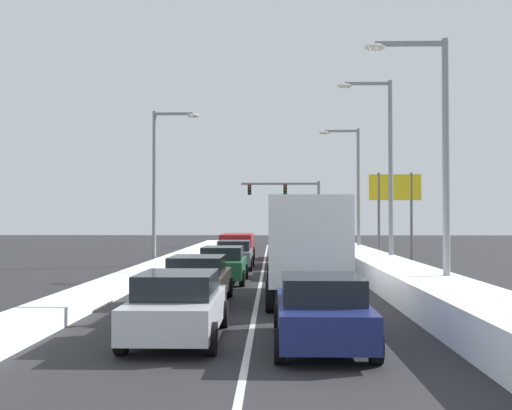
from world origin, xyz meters
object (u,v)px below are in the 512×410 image
Objects in this scene: sedan_charcoal_right_lane_third at (300,260)px; traffic_light_gantry at (294,199)px; sedan_gray_center_lane_fourth at (235,255)px; street_lamp_left_mid at (160,174)px; sedan_black_right_lane_fifth at (292,247)px; sedan_green_center_lane_third at (223,264)px; box_truck_right_lane_second at (305,243)px; sedan_navy_right_lane_nearest at (321,310)px; sedan_silver_center_lane_nearest at (178,306)px; suv_maroon_right_lane_fourth at (295,248)px; roadside_sign_right at (395,197)px; suv_red_center_lane_fifth at (237,244)px; street_lamp_right_mid at (384,160)px; street_lamp_right_near at (434,146)px; street_lamp_right_far at (353,181)px; sedan_tan_center_lane_second at (198,279)px.

traffic_light_gantry is (0.78, 29.51, 3.73)m from sedan_charcoal_right_lane_third.
street_lamp_left_mid is at bearing 156.50° from sedan_gray_center_lane_fourth.
sedan_black_right_lane_fifth is 1.00× the size of sedan_green_center_lane_third.
box_truck_right_lane_second is 8.58m from sedan_charcoal_right_lane_third.
sedan_navy_right_lane_nearest and sedan_silver_center_lane_nearest have the same top height.
suv_maroon_right_lane_fourth reaches higher than sedan_silver_center_lane_nearest.
roadside_sign_right reaches higher than sedan_black_right_lane_fifth.
traffic_light_gantry reaches higher than sedan_gray_center_lane_fourth.
suv_red_center_lane_fifth is at bearing 51.46° from street_lamp_left_mid.
street_lamp_right_mid is (4.08, -5.02, 4.50)m from suv_maroon_right_lane_fourth.
sedan_charcoal_right_lane_third is (0.22, 8.50, -1.14)m from box_truck_right_lane_second.
suv_red_center_lane_fifth reaches higher than sedan_charcoal_right_lane_third.
street_lamp_right_mid reaches higher than box_truck_right_lane_second.
suv_maroon_right_lane_fourth is at bearing 129.12° from street_lamp_right_mid.
street_lamp_right_near reaches higher than roadside_sign_right.
sedan_silver_center_lane_nearest is 1.00× the size of sedan_green_center_lane_third.
street_lamp_right_far is at bearing 45.87° from sedan_gray_center_lane_fourth.
street_lamp_right_far reaches higher than sedan_navy_right_lane_nearest.
sedan_navy_right_lane_nearest is 0.53× the size of street_lamp_right_far.
sedan_silver_center_lane_nearest is (-3.39, -20.95, -0.25)m from suv_maroon_right_lane_fourth.
sedan_gray_center_lane_fourth is at bearing 118.04° from street_lamp_right_near.
street_lamp_right_near is 0.89× the size of street_lamp_right_mid.
sedan_black_right_lane_fifth is 7.62m from roadside_sign_right.
sedan_green_center_lane_third is 6.76m from sedan_gray_center_lane_fourth.
sedan_tan_center_lane_second is 1.00× the size of sedan_green_center_lane_third.
sedan_green_center_lane_third is at bearing 103.82° from sedan_navy_right_lane_nearest.
sedan_navy_right_lane_nearest is 7.22m from sedan_tan_center_lane_second.
sedan_charcoal_right_lane_third is 0.60× the size of traffic_light_gantry.
suv_red_center_lane_fifth is at bearing 97.13° from sedan_navy_right_lane_nearest.
sedan_black_right_lane_fifth is at bearing 156.19° from roadside_sign_right.
street_lamp_right_mid reaches higher than sedan_black_right_lane_fifth.
sedan_green_center_lane_third is 32.91m from traffic_light_gantry.
street_lamp_left_mid is (-4.25, 8.64, 4.43)m from sedan_green_center_lane_third.
sedan_silver_center_lane_nearest is 44.85m from traffic_light_gantry.
suv_red_center_lane_fifth is at bearing 127.77° from street_lamp_right_mid.
street_lamp_left_mid reaches higher than sedan_charcoal_right_lane_third.
traffic_light_gantry is at bearing 80.96° from sedan_gray_center_lane_fourth.
street_lamp_right_far is 0.98× the size of street_lamp_left_mid.
suv_maroon_right_lane_fourth is 7.70m from roadside_sign_right.
sedan_charcoal_right_lane_third is at bearing -91.51° from traffic_light_gantry.
sedan_black_right_lane_fifth is 8.85m from sedan_gray_center_lane_fourth.
street_lamp_left_mid is at bearing -140.16° from sedan_black_right_lane_fifth.
suv_red_center_lane_fifth is (-3.34, 19.31, -0.88)m from box_truck_right_lane_second.
sedan_green_center_lane_third is (-3.38, -8.89, -0.25)m from suv_maroon_right_lane_fourth.
sedan_silver_center_lane_nearest is 1.00× the size of sedan_tan_center_lane_second.
sedan_green_center_lane_third is 0.48× the size of street_lamp_right_mid.
sedan_silver_center_lane_nearest is at bearing -102.74° from sedan_charcoal_right_lane_third.
street_lamp_right_far is at bearing -80.05° from traffic_light_gantry.
sedan_silver_center_lane_nearest is at bearing -99.20° from suv_maroon_right_lane_fourth.
street_lamp_right_mid is at bearing -52.23° from suv_red_center_lane_fifth.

